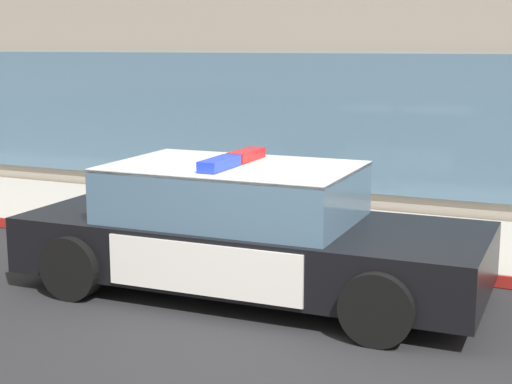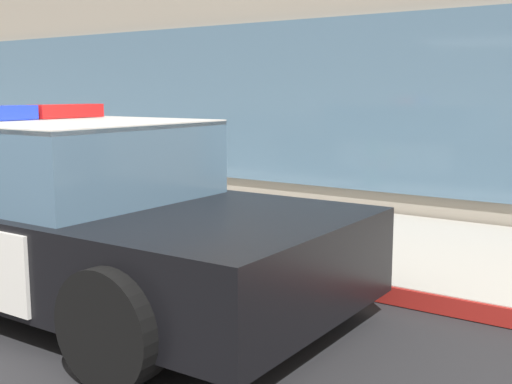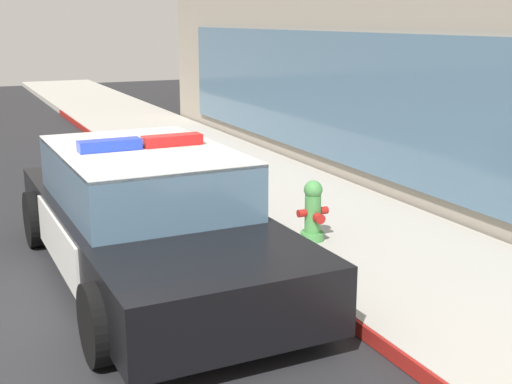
{
  "view_description": "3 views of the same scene",
  "coord_description": "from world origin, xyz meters",
  "views": [
    {
      "loc": [
        2.39,
        -6.03,
        2.63
      ],
      "look_at": [
        -1.63,
        3.01,
        0.74
      ],
      "focal_mm": 54.3,
      "sensor_mm": 36.0,
      "label": 1
    },
    {
      "loc": [
        3.26,
        -1.93,
        1.6
      ],
      "look_at": [
        0.26,
        2.38,
        0.78
      ],
      "focal_mm": 45.14,
      "sensor_mm": 36.0,
      "label": 2
    },
    {
      "loc": [
        5.78,
        -0.62,
        2.7
      ],
      "look_at": [
        -1.22,
        2.63,
        0.73
      ],
      "focal_mm": 47.82,
      "sensor_mm": 36.0,
      "label": 3
    }
  ],
  "objects": [
    {
      "name": "curb_red_paint",
      "position": [
        0.0,
        2.49,
        0.08
      ],
      "size": [
        28.8,
        0.04,
        0.14
      ],
      "primitive_type": "cube",
      "color": "maroon",
      "rests_on": "ground"
    },
    {
      "name": "sidewalk",
      "position": [
        0.0,
        3.88,
        0.07
      ],
      "size": [
        48.0,
        2.73,
        0.15
      ],
      "primitive_type": "cube",
      "color": "#B2ADA3",
      "rests_on": "ground"
    },
    {
      "name": "police_cruiser",
      "position": [
        -0.98,
        1.26,
        0.68
      ],
      "size": [
        4.96,
        2.17,
        1.49
      ],
      "rotation": [
        0.0,
        0.0,
        0.02
      ],
      "color": "black",
      "rests_on": "ground"
    },
    {
      "name": "fire_hydrant",
      "position": [
        -0.91,
        3.22,
        0.5
      ],
      "size": [
        0.34,
        0.39,
        0.73
      ],
      "color": "#4C994C",
      "rests_on": "sidewalk"
    }
  ]
}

